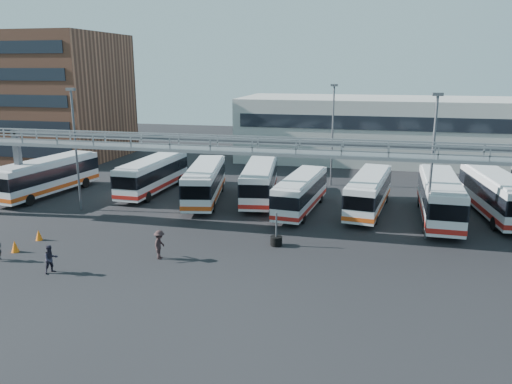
% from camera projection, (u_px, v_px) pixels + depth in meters
% --- Properties ---
extents(ground, '(140.00, 140.00, 0.00)m').
position_uv_depth(ground, '(237.00, 260.00, 31.56)').
color(ground, black).
rests_on(ground, ground).
extents(gantry, '(51.40, 5.15, 7.10)m').
position_uv_depth(gantry, '(258.00, 158.00, 35.75)').
color(gantry, gray).
rests_on(gantry, ground).
extents(apartment_building, '(18.00, 15.00, 16.00)m').
position_uv_depth(apartment_building, '(47.00, 97.00, 65.42)').
color(apartment_building, '#90563D').
rests_on(apartment_building, ground).
extents(warehouse, '(42.00, 14.00, 8.00)m').
position_uv_depth(warehouse, '(405.00, 130.00, 63.80)').
color(warehouse, '#9E9E99').
rests_on(warehouse, ground).
extents(light_pole_left, '(0.70, 0.35, 10.21)m').
position_uv_depth(light_pole_left, '(75.00, 143.00, 41.24)').
color(light_pole_left, '#4C4F54').
rests_on(light_pole_left, ground).
extents(light_pole_mid, '(0.70, 0.35, 10.21)m').
position_uv_depth(light_pole_mid, '(432.00, 159.00, 34.11)').
color(light_pole_mid, '#4C4F54').
rests_on(light_pole_mid, ground).
extents(light_pole_back, '(0.70, 0.35, 10.21)m').
position_uv_depth(light_pole_back, '(333.00, 130.00, 50.04)').
color(light_pole_back, '#4C4F54').
rests_on(light_pole_back, ground).
extents(bus_0, '(4.22, 11.66, 3.46)m').
position_uv_depth(bus_0, '(48.00, 175.00, 47.04)').
color(bus_0, silver).
rests_on(bus_0, ground).
extents(bus_2, '(2.93, 11.03, 3.32)m').
position_uv_depth(bus_2, '(153.00, 174.00, 48.02)').
color(bus_2, silver).
rests_on(bus_2, ground).
extents(bus_3, '(4.61, 11.36, 3.36)m').
position_uv_depth(bus_3, '(205.00, 181.00, 44.89)').
color(bus_3, silver).
rests_on(bus_3, ground).
extents(bus_4, '(3.99, 11.27, 3.35)m').
position_uv_depth(bus_4, '(260.00, 180.00, 45.33)').
color(bus_4, silver).
rests_on(bus_4, ground).
extents(bus_5, '(3.41, 10.29, 3.07)m').
position_uv_depth(bus_5, '(301.00, 192.00, 41.80)').
color(bus_5, silver).
rests_on(bus_5, ground).
extents(bus_6, '(3.85, 10.83, 3.22)m').
position_uv_depth(bus_6, '(369.00, 191.00, 41.59)').
color(bus_6, silver).
rests_on(bus_6, ground).
extents(bus_7, '(2.96, 11.66, 3.52)m').
position_uv_depth(bus_7, '(440.00, 197.00, 39.23)').
color(bus_7, silver).
rests_on(bus_7, ground).
extents(bus_8, '(4.00, 11.78, 3.51)m').
position_uv_depth(bus_8, '(496.00, 194.00, 40.18)').
color(bus_8, silver).
rests_on(bus_8, ground).
extents(pedestrian_b, '(0.98, 1.05, 1.72)m').
position_uv_depth(pedestrian_b, '(51.00, 259.00, 29.41)').
color(pedestrian_b, '#262330').
rests_on(pedestrian_b, ground).
extents(pedestrian_c, '(0.78, 1.26, 1.88)m').
position_uv_depth(pedestrian_c, '(160.00, 245.00, 31.56)').
color(pedestrian_c, '#302020').
rests_on(pedestrian_c, ground).
extents(cone_left, '(0.63, 0.63, 0.79)m').
position_uv_depth(cone_left, '(15.00, 246.00, 32.82)').
color(cone_left, orange).
rests_on(cone_left, ground).
extents(cone_right, '(0.63, 0.63, 0.77)m').
position_uv_depth(cone_right, '(39.00, 235.00, 35.08)').
color(cone_right, orange).
rests_on(cone_right, ground).
extents(tire_stack, '(0.81, 0.81, 2.32)m').
position_uv_depth(tire_stack, '(276.00, 240.00, 34.03)').
color(tire_stack, black).
rests_on(tire_stack, ground).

